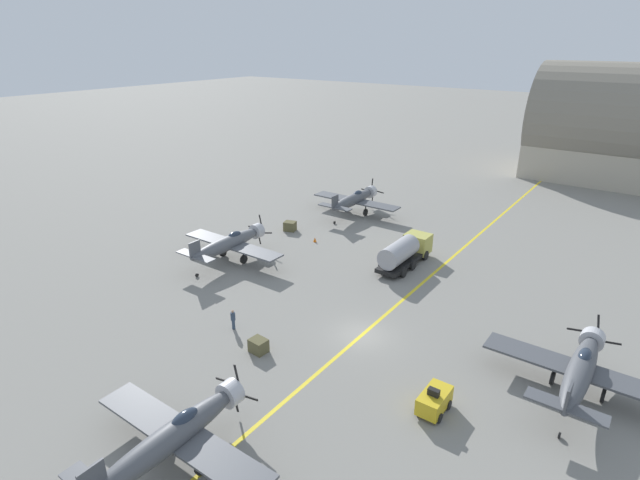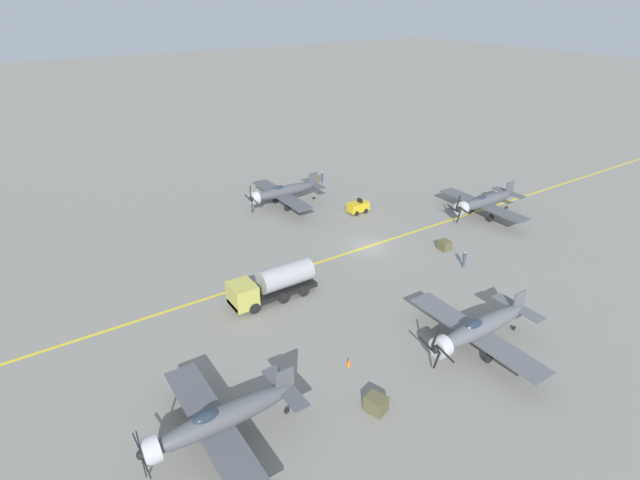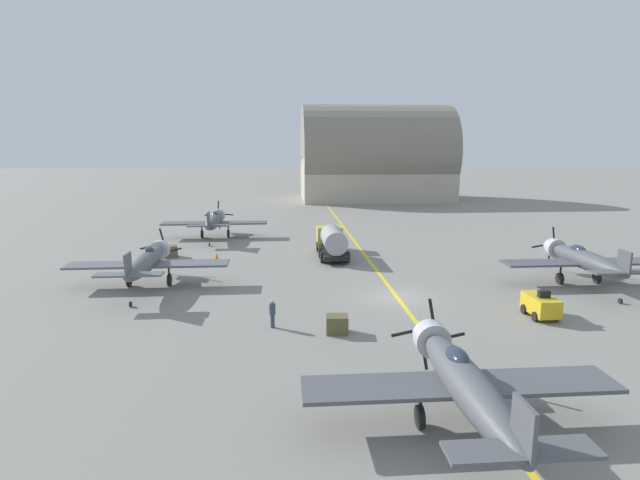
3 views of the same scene
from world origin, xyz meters
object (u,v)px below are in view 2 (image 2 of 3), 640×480
Objects in this scene: ground_crew_walking at (322,177)px; supply_crate_by_tanker at (445,245)px; supply_crate_outboard at (376,404)px; airplane_far_left at (219,420)px; traffic_cone at (349,362)px; supply_crate_mid_lane at (315,178)px; airplane_mid_right at (283,192)px; airplane_mid_left at (479,328)px; tow_tractor at (358,207)px; ground_crew_inspecting at (464,259)px; airplane_near_center at (485,201)px; fuel_tanker at (272,284)px.

ground_crew_walking is 24.45m from supply_crate_by_tanker.
supply_crate_outboard is (-13.77, 20.64, 0.04)m from supply_crate_by_tanker.
ground_crew_walking is 43.73m from supply_crate_outboard.
traffic_cone is (1.51, -10.70, -1.74)m from airplane_far_left.
supply_crate_mid_lane is at bearing 18.02° from ground_crew_walking.
airplane_far_left is 37.54m from airplane_mid_right.
supply_crate_outboard is at bearing 154.47° from airplane_mid_right.
airplane_mid_left reaches higher than supply_crate_outboard.
ground_crew_inspecting is (-16.68, -0.51, 0.13)m from tow_tractor.
ground_crew_walking is at bearing -8.73° from airplane_mid_left.
airplane_mid_left is (-2.45, -19.93, 0.00)m from airplane_far_left.
airplane_near_center is (14.30, -40.47, 0.00)m from airplane_far_left.
tow_tractor is at bearing 171.47° from supply_crate_mid_lane.
airplane_near_center is 11.53× the size of supply_crate_mid_lane.
supply_crate_by_tanker reaches higher than supply_crate_mid_lane.
supply_crate_mid_lane is at bearing -38.19° from airplane_far_left.
airplane_far_left is 47.42m from supply_crate_mid_lane.
fuel_tanker reaches higher than ground_crew_inspecting.
tow_tractor is 4.73× the size of traffic_cone.
airplane_far_left is 9.00× the size of supply_crate_outboard.
airplane_far_left reaches higher than fuel_tanker.
airplane_far_left is at bearing 72.41° from supply_crate_outboard.
airplane_mid_right reaches higher than ground_crew_inspecting.
airplane_far_left reaches higher than airplane_mid_right.
supply_crate_mid_lane is 1.89× the size of traffic_cone.
ground_crew_walking reaches higher than traffic_cone.
airplane_near_center is at bearing -57.58° from ground_crew_inspecting.
supply_crate_mid_lane is at bearing -27.94° from supply_crate_outboard.
airplane_near_center is 30.14m from fuel_tanker.
airplane_mid_left is at bearing 164.85° from supply_crate_mid_lane.
supply_crate_outboard is at bearing 123.71° from supply_crate_by_tanker.
supply_crate_mid_lane is at bearing -8.53° from tow_tractor.
airplane_mid_left is 11.53× the size of supply_crate_mid_lane.
fuel_tanker is at bearing -37.98° from airplane_far_left.
ground_crew_inspecting is 1.62× the size of supply_crate_mid_lane.
ground_crew_inspecting is (9.49, -9.12, -1.09)m from airplane_mid_left.
airplane_mid_left is 40.21m from supply_crate_mid_lane.
ground_crew_inspecting is at bearing -74.62° from airplane_far_left.
tow_tractor is 11.68m from ground_crew_walking.
supply_crate_mid_lane is (38.78, -10.50, -1.58)m from airplane_mid_left.
supply_crate_by_tanker is (-19.79, -8.36, -1.49)m from airplane_mid_right.
tow_tractor is 16.69m from ground_crew_inspecting.
ground_crew_inspecting is at bearing -36.47° from airplane_mid_left.
airplane_mid_left is 13.21m from ground_crew_inspecting.
ground_crew_inspecting is at bearing -168.36° from airplane_mid_right.
fuel_tanker is at bearing 73.71° from ground_crew_inspecting.
fuel_tanker is 19.45m from ground_crew_inspecting.
airplane_near_center is 32.45m from traffic_cone.
ground_crew_inspecting is (-5.45, -18.66, -0.59)m from fuel_tanker.
airplane_mid_left is at bearing -86.79° from supply_crate_outboard.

